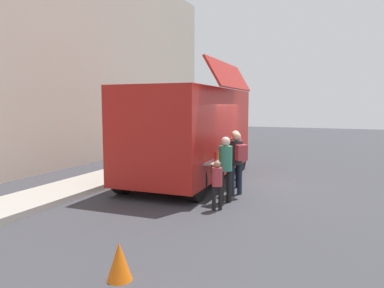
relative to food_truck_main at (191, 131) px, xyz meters
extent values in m
plane|color=#38383D|center=(0.09, -1.88, -1.63)|extent=(60.00, 60.00, 0.00)
cube|color=#9E998E|center=(-4.01, 2.62, -1.55)|extent=(28.00, 1.60, 0.15)
cube|color=#B31E18|center=(-0.01, 0.02, 0.01)|extent=(6.19, 2.68, 2.69)
cube|color=#B31E18|center=(-0.57, -1.47, 1.70)|extent=(3.37, 0.62, 0.81)
cube|color=black|center=(-0.58, -1.18, 0.34)|extent=(3.19, 0.20, 1.21)
cube|color=#B7B7BC|center=(-0.57, -1.40, -0.67)|extent=(3.37, 0.46, 0.05)
cylinder|color=red|center=(-1.80, -1.49, -0.52)|extent=(0.07, 0.07, 0.25)
cylinder|color=yellow|center=(-1.38, -1.42, -0.56)|extent=(0.08, 0.08, 0.18)
cylinder|color=green|center=(-0.99, -1.45, -0.56)|extent=(0.07, 0.07, 0.19)
cylinder|color=red|center=(-0.56, -1.45, -0.55)|extent=(0.06, 0.06, 0.19)
cylinder|color=silver|center=(-0.15, -1.40, -0.54)|extent=(0.06, 0.06, 0.22)
cylinder|color=black|center=(0.24, -1.36, -0.53)|extent=(0.06, 0.06, 0.25)
cylinder|color=green|center=(0.64, -1.30, -0.56)|extent=(0.08, 0.08, 0.18)
cube|color=black|center=(3.00, 0.12, 0.50)|extent=(0.15, 2.11, 1.18)
cylinder|color=black|center=(2.31, 1.19, -1.18)|extent=(0.90, 0.28, 0.90)
cylinder|color=black|center=(2.38, -1.00, -1.18)|extent=(0.90, 0.28, 0.90)
cylinder|color=black|center=(-2.39, 1.03, -1.18)|extent=(0.90, 0.28, 0.90)
cylinder|color=black|center=(-2.32, -1.15, -1.18)|extent=(0.90, 0.28, 0.90)
cone|color=orange|center=(-6.60, -1.74, -1.35)|extent=(0.36, 0.36, 0.55)
cylinder|color=#2D6039|center=(4.01, 2.32, -1.19)|extent=(0.60, 0.60, 0.89)
cylinder|color=black|center=(-0.62, -1.60, -1.21)|extent=(0.13, 0.13, 0.85)
cylinder|color=black|center=(-0.42, -1.71, -1.21)|extent=(0.13, 0.13, 0.85)
cylinder|color=#B43540|center=(-0.52, -1.66, -0.46)|extent=(0.35, 0.35, 0.64)
sphere|color=beige|center=(-0.52, -1.66, -0.03)|extent=(0.24, 0.24, 0.24)
cylinder|color=#1D2539|center=(-1.36, -1.82, -1.20)|extent=(0.14, 0.14, 0.85)
cylinder|color=#1D2539|center=(-1.19, -1.98, -1.20)|extent=(0.14, 0.14, 0.85)
cylinder|color=#252528|center=(-1.28, -1.90, -0.45)|extent=(0.35, 0.35, 0.65)
sphere|color=#E0AA89|center=(-1.28, -1.90, -0.01)|extent=(0.24, 0.24, 0.24)
cube|color=#B8373F|center=(-1.47, -2.10, -0.42)|extent=(0.34, 0.34, 0.42)
cylinder|color=black|center=(-2.24, -1.80, -1.22)|extent=(0.13, 0.13, 0.83)
cylinder|color=black|center=(-2.09, -1.96, -1.22)|extent=(0.13, 0.13, 0.83)
cylinder|color=#347F64|center=(-2.17, -1.88, -0.49)|extent=(0.34, 0.34, 0.62)
sphere|color=beige|center=(-2.17, -1.88, -0.06)|extent=(0.23, 0.23, 0.23)
cube|color=brown|center=(-2.36, -1.68, -0.75)|extent=(0.24, 0.24, 0.24)
cylinder|color=black|center=(-2.91, -1.84, -1.34)|extent=(0.09, 0.09, 0.58)
cylinder|color=black|center=(-2.82, -1.97, -1.34)|extent=(0.09, 0.09, 0.58)
cylinder|color=#B3363F|center=(-2.87, -1.90, -0.83)|extent=(0.24, 0.24, 0.44)
sphere|color=#976E4F|center=(-2.87, -1.90, -0.53)|extent=(0.16, 0.16, 0.16)
camera|label=1|loc=(-10.61, -4.57, 0.84)|focal=33.23mm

